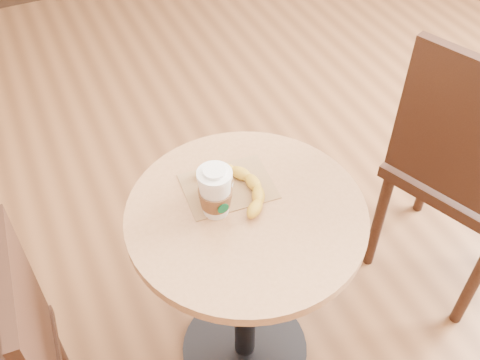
# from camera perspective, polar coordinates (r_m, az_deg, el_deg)

# --- Properties ---
(cafe_table) EXTENTS (0.64, 0.64, 0.75)m
(cafe_table) POSITION_cam_1_polar(r_m,az_deg,el_deg) (1.66, 0.58, -8.70)
(cafe_table) COLOR black
(cafe_table) RESTS_ON ground
(chair_right) EXTENTS (0.60, 0.60, 1.04)m
(chair_right) POSITION_cam_1_polar(r_m,az_deg,el_deg) (1.98, 22.02, 1.17)
(chair_right) COLOR #321B11
(chair_right) RESTS_ON ground
(kraft_bag) EXTENTS (0.25, 0.20, 0.00)m
(kraft_bag) POSITION_cam_1_polar(r_m,az_deg,el_deg) (1.53, -1.21, -0.65)
(kraft_bag) COLOR #9A754A
(kraft_bag) RESTS_ON cafe_table
(coffee_cup) EXTENTS (0.09, 0.09, 0.15)m
(coffee_cup) POSITION_cam_1_polar(r_m,az_deg,el_deg) (1.42, -2.53, -1.35)
(coffee_cup) COLOR white
(coffee_cup) RESTS_ON cafe_table
(muffin) EXTENTS (0.09, 0.09, 0.08)m
(muffin) POSITION_cam_1_polar(r_m,az_deg,el_deg) (1.48, -2.39, -0.36)
(muffin) COLOR silver
(muffin) RESTS_ON kraft_bag
(banana) EXTENTS (0.22, 0.28, 0.03)m
(banana) POSITION_cam_1_polar(r_m,az_deg,el_deg) (1.50, -0.39, -0.75)
(banana) COLOR gold
(banana) RESTS_ON kraft_bag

